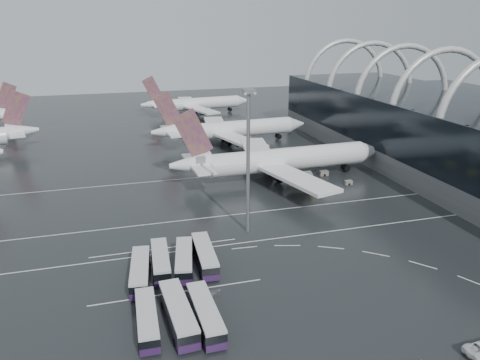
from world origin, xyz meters
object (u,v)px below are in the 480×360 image
object	(u,v)px
bus_row_near_b	(161,261)
gse_cart_belly_e	(301,178)
airliner_main	(278,161)
bus_row_far_c	(205,314)
gse_cart_belly_d	(348,182)
bus_row_near_c	(184,260)
bus_row_near_d	(205,255)
bus_row_near_a	(140,271)
gse_cart_belly_a	(314,189)
floodlight_mast	(248,145)
bus_row_far_a	(147,319)
airliner_gate_c	(195,104)
bus_row_far_b	(178,313)
airliner_gate_b	(229,130)
gse_cart_belly_b	(324,173)

from	to	relation	value
bus_row_near_b	gse_cart_belly_e	bearing A→B (deg)	-44.62
airliner_main	bus_row_far_c	size ratio (longest dim) A/B	4.70
gse_cart_belly_d	bus_row_near_c	bearing A→B (deg)	-147.13
bus_row_near_b	bus_row_near_d	bearing A→B (deg)	-88.05
bus_row_near_a	gse_cart_belly_a	xyz separation A→B (m)	(46.17, 31.71, -1.10)
bus_row_near_a	floodlight_mast	world-z (taller)	floodlight_mast
bus_row_far_a	bus_row_near_b	bearing A→B (deg)	-11.50
bus_row_far_a	gse_cart_belly_e	world-z (taller)	bus_row_far_a
bus_row_far_a	floodlight_mast	bearing A→B (deg)	-38.50
gse_cart_belly_d	bus_row_near_d	bearing A→B (deg)	-145.40
bus_row_near_c	airliner_gate_c	bearing A→B (deg)	-1.38
bus_row_near_c	floodlight_mast	distance (m)	25.34
bus_row_near_a	bus_row_near_b	distance (m)	4.63
gse_cart_belly_a	bus_row_far_a	bearing A→B (deg)	-135.74
bus_row_far_c	bus_row_far_b	bearing A→B (deg)	71.95
airliner_main	gse_cart_belly_d	world-z (taller)	airliner_main
bus_row_far_b	gse_cart_belly_d	world-z (taller)	bus_row_far_b
airliner_gate_b	floodlight_mast	distance (m)	73.91
bus_row_near_a	bus_row_far_b	distance (m)	14.21
gse_cart_belly_d	bus_row_far_a	bearing A→B (deg)	-140.40
airliner_gate_c	bus_row_far_b	distance (m)	158.90
airliner_gate_b	bus_row_near_b	bearing A→B (deg)	-116.56
airliner_gate_b	bus_row_near_c	size ratio (longest dim) A/B	4.36
bus_row_near_a	gse_cart_belly_a	bearing A→B (deg)	-48.72
airliner_gate_b	floodlight_mast	bearing A→B (deg)	-105.79
airliner_gate_c	bus_row_far_a	size ratio (longest dim) A/B	4.16
bus_row_near_b	bus_row_near_d	size ratio (longest dim) A/B	0.95
airliner_gate_c	bus_row_near_a	world-z (taller)	airliner_gate_c
airliner_gate_c	gse_cart_belly_a	xyz separation A→B (m)	(9.52, -110.27, -3.94)
bus_row_far_a	floodlight_mast	size ratio (longest dim) A/B	0.42
airliner_gate_b	gse_cart_belly_a	distance (m)	53.81
bus_row_near_c	gse_cart_belly_a	xyz separation A→B (m)	(38.45, 29.69, -1.05)
bus_row_far_a	bus_row_far_c	bearing A→B (deg)	-96.57
bus_row_far_b	floodlight_mast	bearing A→B (deg)	-37.68
gse_cart_belly_b	bus_row_far_c	bearing A→B (deg)	-128.83
airliner_main	airliner_gate_b	distance (m)	41.21
airliner_gate_b	bus_row_far_a	distance (m)	105.26
airliner_gate_c	bus_row_near_a	xyz separation A→B (m)	(-36.66, -141.98, -2.84)
airliner_gate_b	bus_row_far_c	xyz separation A→B (m)	(-29.80, -99.37, -3.15)
airliner_gate_b	bus_row_near_a	bearing A→B (deg)	-118.04
airliner_main	gse_cart_belly_d	distance (m)	19.60
gse_cart_belly_d	airliner_main	bearing A→B (deg)	149.63
airliner_main	airliner_gate_c	xyz separation A→B (m)	(-4.09, 98.38, -0.64)
bus_row_near_d	bus_row_near_c	bearing A→B (deg)	99.88
gse_cart_belly_a	bus_row_far_b	bearing A→B (deg)	-132.80
airliner_gate_c	bus_row_near_b	bearing A→B (deg)	-108.96
bus_row_near_c	gse_cart_belly_a	size ratio (longest dim) A/B	5.32
airliner_gate_c	gse_cart_belly_a	bearing A→B (deg)	-90.72
bus_row_near_d	bus_row_far_b	bearing A→B (deg)	158.42
airliner_main	bus_row_near_c	world-z (taller)	airliner_main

